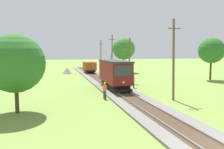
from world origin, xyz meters
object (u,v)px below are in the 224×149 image
object	(u,v)px
utility_pole_distant	(101,55)
tree_right_near	(124,49)
utility_pole_far	(112,54)
tree_horizon	(211,50)
gravel_pile	(67,71)
second_worker	(134,81)
tree_left_far	(15,64)
red_tram	(115,73)
track_worker	(105,90)
utility_pole_near_tram	(174,59)
freight_car	(89,67)
utility_pole_mid	(129,60)

from	to	relation	value
utility_pole_distant	tree_right_near	world-z (taller)	tree_right_near
utility_pole_far	tree_horizon	xyz separation A→B (m)	(14.69, -12.35, 0.83)
gravel_pile	tree_horizon	size ratio (longest dim) A/B	0.31
utility_pole_distant	second_worker	size ratio (longest dim) A/B	4.41
gravel_pile	tree_left_far	distance (m)	32.87
tree_right_near	tree_horizon	bearing A→B (deg)	-59.61
red_tram	track_worker	size ratio (longest dim) A/B	4.79
utility_pole_near_tram	gravel_pile	bearing A→B (deg)	106.56
utility_pole_distant	tree_horizon	size ratio (longest dim) A/B	1.06
tree_right_near	tree_left_far	size ratio (longest dim) A/B	1.29
utility_pole_far	utility_pole_distant	bearing A→B (deg)	90.00
tree_right_near	utility_pole_distant	bearing A→B (deg)	123.69
tree_horizon	track_worker	bearing A→B (deg)	-152.41
utility_pole_distant	gravel_pile	xyz separation A→B (m)	(-9.12, -6.88, -3.33)
utility_pole_distant	tree_right_near	bearing A→B (deg)	-56.31
utility_pole_far	gravel_pile	distance (m)	10.99
freight_car	gravel_pile	xyz separation A→B (m)	(-4.95, 0.69, -0.86)
utility_pole_mid	tree_right_near	distance (m)	17.62
utility_pole_far	track_worker	world-z (taller)	utility_pole_far
gravel_pile	tree_right_near	size ratio (longest dim) A/B	0.28
freight_car	tree_left_far	bearing A→B (deg)	-108.67
utility_pole_far	gravel_pile	bearing A→B (deg)	151.56
utility_pole_far	utility_pole_mid	bearing A→B (deg)	-90.00
utility_pole_distant	gravel_pile	bearing A→B (deg)	-142.97
track_worker	tree_left_far	xyz separation A→B (m)	(-8.11, -3.73, 3.05)
utility_pole_far	tree_horizon	world-z (taller)	utility_pole_far
utility_pole_far	utility_pole_distant	distance (m)	11.83
freight_car	tree_right_near	bearing A→B (deg)	8.16
utility_pole_mid	tree_right_near	bearing A→B (deg)	75.97
red_tram	utility_pole_far	distance (m)	18.53
red_tram	utility_pole_far	xyz separation A→B (m)	(4.17, 17.93, 2.14)
utility_pole_mid	gravel_pile	size ratio (longest dim) A/B	3.06
second_worker	tree_left_far	size ratio (longest dim) A/B	0.28
utility_pole_mid	tree_horizon	xyz separation A→B (m)	(14.69, -0.82, 1.50)
utility_pole_distant	tree_right_near	distance (m)	7.82
utility_pole_mid	utility_pole_distant	xyz separation A→B (m)	(0.00, 23.35, 0.37)
utility_pole_mid	tree_left_far	distance (m)	21.61
red_tram	gravel_pile	bearing A→B (deg)	102.23
second_worker	red_tram	bearing A→B (deg)	45.06
utility_pole_near_tram	gravel_pile	distance (m)	32.20
utility_pole_mid	utility_pole_distant	size ratio (longest dim) A/B	0.91
red_tram	tree_horizon	world-z (taller)	tree_horizon
red_tram	tree_left_far	world-z (taller)	tree_left_far
red_tram	utility_pole_mid	xyz separation A→B (m)	(4.17, 6.40, 1.46)
red_tram	tree_left_far	distance (m)	14.28
freight_car	utility_pole_distant	distance (m)	8.99
track_worker	red_tram	bearing A→B (deg)	-7.67
utility_pole_distant	freight_car	bearing A→B (deg)	-118.84
utility_pole_near_tram	tree_horizon	world-z (taller)	utility_pole_near_tram
freight_car	utility_pole_distant	world-z (taller)	utility_pole_distant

